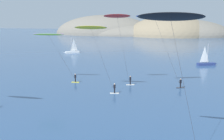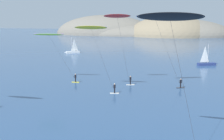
% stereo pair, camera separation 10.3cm
% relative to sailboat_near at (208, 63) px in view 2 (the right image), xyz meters
% --- Properties ---
extents(headland_island, '(131.60, 56.90, 29.76)m').
position_rel_sailboat_near_xyz_m(headland_island, '(-34.59, 129.93, -0.64)').
color(headland_island, slate).
rests_on(headland_island, ground).
extents(sailboat_near, '(5.75, 3.46, 5.70)m').
position_rel_sailboat_near_xyz_m(sailboat_near, '(0.00, 0.00, 0.00)').
color(sailboat_near, navy).
rests_on(sailboat_near, ground).
extents(sailboat_far, '(5.34, 4.33, 5.70)m').
position_rel_sailboat_near_xyz_m(sailboat_far, '(-44.91, 15.76, 0.00)').
color(sailboat_far, white).
rests_on(sailboat_far, ground).
extents(kitesurfer_black, '(6.59, 1.51, 12.82)m').
position_rel_sailboat_near_xyz_m(kitesurfer_black, '(-7.36, -53.24, 10.82)').
color(kitesurfer_black, red).
rests_on(kitesurfer_black, ground).
extents(kitesurfer_red, '(5.71, 2.88, 13.08)m').
position_rel_sailboat_near_xyz_m(kitesurfer_red, '(-17.90, -27.68, 11.07)').
color(kitesurfer_red, silver).
rests_on(kitesurfer_red, ground).
extents(kitesurfer_lime, '(8.88, 1.91, 9.45)m').
position_rel_sailboat_near_xyz_m(kitesurfer_lime, '(-31.01, -28.08, 7.85)').
color(kitesurfer_lime, yellow).
rests_on(kitesurfer_lime, ground).
extents(kitesurfer_yellow, '(7.38, 1.96, 11.17)m').
position_rel_sailboat_near_xyz_m(kitesurfer_yellow, '(-20.69, -33.92, 9.39)').
color(kitesurfer_yellow, silver).
rests_on(kitesurfer_yellow, ground).
extents(kitesurfer_blue, '(8.74, 4.65, 13.02)m').
position_rel_sailboat_near_xyz_m(kitesurfer_blue, '(-11.07, -29.03, 11.25)').
color(kitesurfer_blue, '#2D2D33').
rests_on(kitesurfer_blue, ground).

